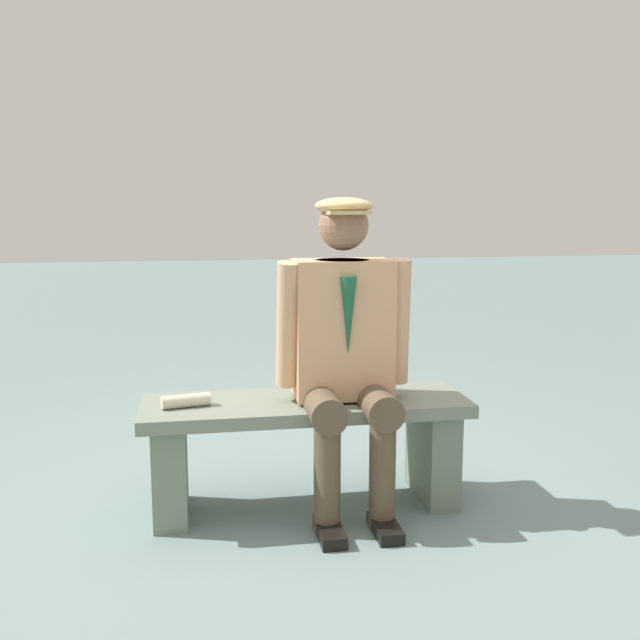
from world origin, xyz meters
The scene contains 4 objects.
ground_plane centered at (0.00, 0.00, 0.00)m, with size 30.00×30.00×0.00m, color slate.
bench centered at (0.00, 0.00, 0.32)m, with size 1.42×0.46×0.49m.
seated_man centered at (-0.16, 0.06, 0.75)m, with size 0.58×0.58×1.36m.
rolled_magazine centered at (0.51, 0.03, 0.52)m, with size 0.06×0.06×0.20m, color beige.
Camera 1 is at (0.46, 2.99, 1.32)m, focal length 40.14 mm.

